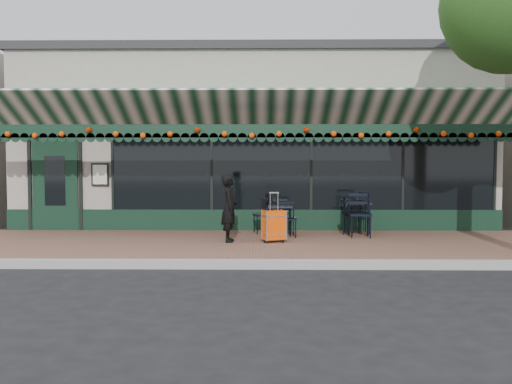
{
  "coord_description": "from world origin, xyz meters",
  "views": [
    {
      "loc": [
        0.24,
        -9.07,
        1.76
      ],
      "look_at": [
        0.1,
        1.6,
        1.2
      ],
      "focal_mm": 38.0,
      "sensor_mm": 36.0,
      "label": 1
    }
  ],
  "objects_px": {
    "chair_b_left": "(263,215)",
    "chair_b_front": "(287,219)",
    "chair_b_right": "(277,213)",
    "woman": "(229,208)",
    "chair_a_front": "(360,215)",
    "chair_a_right": "(353,215)",
    "cafe_table_a": "(357,205)",
    "suitcase": "(274,226)",
    "chair_a_left": "(356,214)",
    "cafe_table_b": "(280,209)"
  },
  "relations": [
    {
      "from": "chair_b_right",
      "to": "cafe_table_a",
      "type": "bearing_deg",
      "value": -110.38
    },
    {
      "from": "chair_a_front",
      "to": "chair_b_left",
      "type": "height_order",
      "value": "chair_a_front"
    },
    {
      "from": "chair_a_front",
      "to": "chair_b_left",
      "type": "distance_m",
      "value": 2.23
    },
    {
      "from": "woman",
      "to": "chair_a_right",
      "type": "bearing_deg",
      "value": -66.29
    },
    {
      "from": "cafe_table_a",
      "to": "chair_a_right",
      "type": "height_order",
      "value": "chair_a_right"
    },
    {
      "from": "woman",
      "to": "suitcase",
      "type": "distance_m",
      "value": 0.99
    },
    {
      "from": "cafe_table_b",
      "to": "chair_b_front",
      "type": "relative_size",
      "value": 0.85
    },
    {
      "from": "woman",
      "to": "cafe_table_a",
      "type": "bearing_deg",
      "value": -66.18
    },
    {
      "from": "cafe_table_a",
      "to": "chair_b_left",
      "type": "relative_size",
      "value": 0.87
    },
    {
      "from": "cafe_table_b",
      "to": "chair_b_right",
      "type": "xyz_separation_m",
      "value": [
        -0.06,
        0.47,
        -0.14
      ]
    },
    {
      "from": "chair_a_front",
      "to": "chair_a_left",
      "type": "bearing_deg",
      "value": 98.15
    },
    {
      "from": "woman",
      "to": "chair_b_left",
      "type": "height_order",
      "value": "woman"
    },
    {
      "from": "woman",
      "to": "chair_b_left",
      "type": "relative_size",
      "value": 1.69
    },
    {
      "from": "chair_a_left",
      "to": "chair_b_left",
      "type": "distance_m",
      "value": 2.12
    },
    {
      "from": "cafe_table_a",
      "to": "chair_a_right",
      "type": "bearing_deg",
      "value": -151.18
    },
    {
      "from": "chair_b_front",
      "to": "cafe_table_a",
      "type": "bearing_deg",
      "value": 17.12
    },
    {
      "from": "chair_a_front",
      "to": "chair_b_right",
      "type": "xyz_separation_m",
      "value": [
        -1.8,
        0.75,
        -0.03
      ]
    },
    {
      "from": "chair_b_right",
      "to": "chair_b_front",
      "type": "bearing_deg",
      "value": 177.28
    },
    {
      "from": "cafe_table_a",
      "to": "chair_b_right",
      "type": "distance_m",
      "value": 1.86
    },
    {
      "from": "suitcase",
      "to": "chair_a_right",
      "type": "bearing_deg",
      "value": 13.87
    },
    {
      "from": "chair_b_right",
      "to": "chair_b_left",
      "type": "bearing_deg",
      "value": 87.98
    },
    {
      "from": "chair_b_left",
      "to": "chair_b_front",
      "type": "relative_size",
      "value": 1.05
    },
    {
      "from": "chair_a_left",
      "to": "chair_a_front",
      "type": "relative_size",
      "value": 1.01
    },
    {
      "from": "chair_a_right",
      "to": "chair_b_front",
      "type": "height_order",
      "value": "chair_a_right"
    },
    {
      "from": "chair_a_right",
      "to": "chair_b_left",
      "type": "relative_size",
      "value": 1.01
    },
    {
      "from": "woman",
      "to": "chair_b_front",
      "type": "xyz_separation_m",
      "value": [
        1.23,
        0.72,
        -0.31
      ]
    },
    {
      "from": "chair_a_left",
      "to": "woman",
      "type": "bearing_deg",
      "value": -88.35
    },
    {
      "from": "chair_a_left",
      "to": "cafe_table_a",
      "type": "bearing_deg",
      "value": 147.26
    },
    {
      "from": "suitcase",
      "to": "chair_b_front",
      "type": "xyz_separation_m",
      "value": [
        0.31,
        0.77,
        0.05
      ]
    },
    {
      "from": "chair_a_right",
      "to": "chair_b_front",
      "type": "xyz_separation_m",
      "value": [
        -1.53,
        -0.63,
        -0.03
      ]
    },
    {
      "from": "suitcase",
      "to": "cafe_table_a",
      "type": "distance_m",
      "value": 2.46
    },
    {
      "from": "woman",
      "to": "chair_a_right",
      "type": "height_order",
      "value": "woman"
    },
    {
      "from": "suitcase",
      "to": "chair_b_right",
      "type": "height_order",
      "value": "suitcase"
    },
    {
      "from": "woman",
      "to": "chair_a_left",
      "type": "distance_m",
      "value": 2.98
    },
    {
      "from": "chair_b_front",
      "to": "chair_b_left",
      "type": "bearing_deg",
      "value": 122.76
    },
    {
      "from": "cafe_table_a",
      "to": "chair_b_right",
      "type": "relative_size",
      "value": 0.79
    },
    {
      "from": "chair_a_front",
      "to": "chair_b_front",
      "type": "relative_size",
      "value": 1.24
    },
    {
      "from": "chair_a_right",
      "to": "chair_b_right",
      "type": "relative_size",
      "value": 0.92
    },
    {
      "from": "cafe_table_a",
      "to": "chair_b_right",
      "type": "bearing_deg",
      "value": 177.46
    },
    {
      "from": "woman",
      "to": "chair_b_right",
      "type": "height_order",
      "value": "woman"
    },
    {
      "from": "suitcase",
      "to": "cafe_table_a",
      "type": "xyz_separation_m",
      "value": [
        1.95,
        1.46,
        0.31
      ]
    },
    {
      "from": "woman",
      "to": "chair_b_left",
      "type": "xyz_separation_m",
      "value": [
        0.69,
        1.4,
        -0.28
      ]
    },
    {
      "from": "chair_a_front",
      "to": "chair_b_front",
      "type": "height_order",
      "value": "chair_a_front"
    },
    {
      "from": "chair_a_left",
      "to": "chair_b_right",
      "type": "xyz_separation_m",
      "value": [
        -1.76,
        0.45,
        -0.04
      ]
    },
    {
      "from": "cafe_table_b",
      "to": "chair_b_front",
      "type": "distance_m",
      "value": 0.4
    },
    {
      "from": "cafe_table_a",
      "to": "chair_b_front",
      "type": "height_order",
      "value": "chair_b_front"
    },
    {
      "from": "cafe_table_b",
      "to": "chair_a_left",
      "type": "distance_m",
      "value": 1.71
    },
    {
      "from": "chair_a_left",
      "to": "chair_b_right",
      "type": "relative_size",
      "value": 1.08
    },
    {
      "from": "cafe_table_b",
      "to": "chair_a_right",
      "type": "bearing_deg",
      "value": 10.92
    },
    {
      "from": "chair_b_right",
      "to": "chair_b_front",
      "type": "height_order",
      "value": "chair_b_right"
    }
  ]
}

